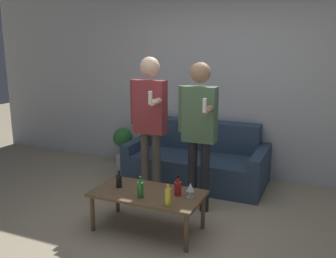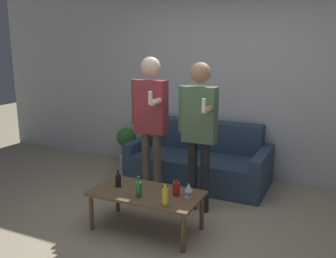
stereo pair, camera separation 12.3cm
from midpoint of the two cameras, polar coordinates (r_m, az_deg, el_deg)
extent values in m
plane|color=tan|center=(3.82, -0.89, -16.29)|extent=(16.00, 16.00, 0.00)
cube|color=silver|center=(5.35, 9.21, 7.26)|extent=(8.00, 0.06, 2.70)
cube|color=#334760|center=(5.04, 4.80, -6.44)|extent=(1.57, 0.66, 0.39)
cube|color=#334760|center=(5.40, 6.56, -2.94)|extent=(1.57, 0.26, 0.79)
cube|color=#334760|center=(5.47, -3.16, -4.08)|extent=(0.14, 0.92, 0.53)
cube|color=#334760|center=(4.93, 14.79, -6.43)|extent=(0.14, 0.92, 0.53)
cube|color=brown|center=(3.81, -2.38, -9.77)|extent=(1.11, 0.58, 0.03)
cylinder|color=brown|center=(3.95, -10.69, -12.37)|extent=(0.04, 0.04, 0.38)
cylinder|color=brown|center=(3.51, 3.37, -15.59)|extent=(0.04, 0.04, 0.38)
cylinder|color=brown|center=(4.32, -6.89, -9.99)|extent=(0.04, 0.04, 0.38)
cylinder|color=brown|center=(3.91, 6.08, -12.46)|extent=(0.04, 0.04, 0.38)
cylinder|color=#23752D|center=(3.66, -3.52, -9.21)|extent=(0.06, 0.06, 0.15)
cylinder|color=#23752D|center=(3.62, -3.55, -7.67)|extent=(0.02, 0.02, 0.06)
cylinder|color=black|center=(3.62, -3.55, -7.32)|extent=(0.03, 0.03, 0.01)
cylinder|color=#B21E1E|center=(3.70, 2.21, -9.09)|extent=(0.07, 0.07, 0.14)
cylinder|color=#B21E1E|center=(3.67, 2.22, -7.72)|extent=(0.03, 0.03, 0.05)
cylinder|color=black|center=(3.66, 2.23, -7.42)|extent=(0.03, 0.03, 0.01)
cylinder|color=yellow|center=(3.47, 0.60, -10.35)|extent=(0.06, 0.06, 0.17)
cylinder|color=yellow|center=(3.43, 0.61, -8.58)|extent=(0.02, 0.02, 0.06)
cylinder|color=black|center=(3.42, 0.61, -8.18)|extent=(0.02, 0.02, 0.01)
cylinder|color=black|center=(3.93, -6.71, -7.85)|extent=(0.06, 0.06, 0.13)
cylinder|color=black|center=(3.90, -6.75, -6.61)|extent=(0.02, 0.02, 0.05)
cylinder|color=black|center=(3.90, -6.75, -6.35)|extent=(0.03, 0.03, 0.01)
cylinder|color=silver|center=(3.68, 4.10, -10.35)|extent=(0.08, 0.08, 0.01)
cylinder|color=silver|center=(3.67, 4.11, -9.88)|extent=(0.01, 0.01, 0.06)
cone|color=silver|center=(3.64, 4.13, -8.84)|extent=(0.08, 0.08, 0.08)
cylinder|color=brown|center=(4.57, -2.58, -5.57)|extent=(0.10, 0.10, 0.83)
cylinder|color=brown|center=(4.50, -0.88, -5.83)|extent=(0.10, 0.10, 0.83)
cube|color=#933338|center=(4.36, -1.80, 3.40)|extent=(0.37, 0.16, 0.62)
sphere|color=beige|center=(4.30, -1.85, 9.45)|extent=(0.23, 0.23, 0.23)
cylinder|color=#933338|center=(4.45, -4.35, 4.18)|extent=(0.07, 0.07, 0.53)
cylinder|color=beige|center=(4.16, -0.81, 4.25)|extent=(0.07, 0.27, 0.07)
cube|color=white|center=(4.00, -1.84, 4.77)|extent=(0.03, 0.03, 0.14)
cylinder|color=#232328|center=(4.27, 4.58, -7.08)|extent=(0.10, 0.10, 0.81)
cylinder|color=#232328|center=(4.22, 6.46, -7.35)|extent=(0.10, 0.10, 0.81)
cube|color=#4C6B4C|center=(4.06, 5.73, 2.20)|extent=(0.37, 0.16, 0.61)
sphere|color=#9E7556|center=(4.00, 5.87, 8.52)|extent=(0.22, 0.22, 0.22)
cylinder|color=#4C6B4C|center=(4.13, 2.91, 3.07)|extent=(0.07, 0.07, 0.52)
cylinder|color=#9E7556|center=(3.87, 7.16, 3.02)|extent=(0.07, 0.26, 0.07)
cube|color=white|center=(3.71, 6.41, 3.55)|extent=(0.03, 0.03, 0.14)
cylinder|color=silver|center=(5.92, -5.70, -4.67)|extent=(0.24, 0.24, 0.16)
cylinder|color=#476B38|center=(5.88, -5.74, -3.11)|extent=(0.03, 0.03, 0.18)
sphere|color=#337A38|center=(5.82, -5.78, -1.24)|extent=(0.30, 0.30, 0.30)
camera|label=1|loc=(0.06, -89.14, 0.20)|focal=40.00mm
camera|label=2|loc=(0.06, 90.86, -0.20)|focal=40.00mm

